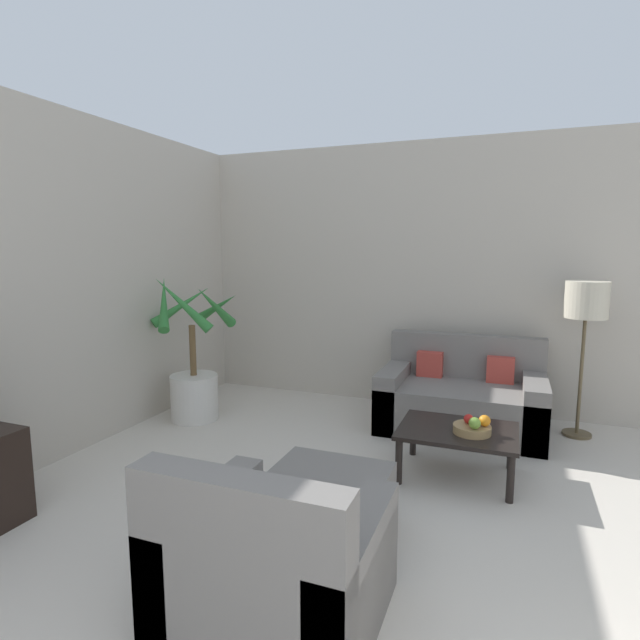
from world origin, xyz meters
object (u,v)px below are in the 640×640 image
at_px(floor_lamp, 586,307).
at_px(apple_red, 469,419).
at_px(apple_green, 475,423).
at_px(sofa_loveseat, 461,399).
at_px(coffee_table, 458,435).
at_px(armchair, 275,566).
at_px(ottoman, 332,497).
at_px(potted_palm, 194,372).
at_px(fruit_bowl, 472,429).
at_px(orange_fruit, 485,421).

relative_size(floor_lamp, apple_red, 19.76).
bearing_deg(apple_red, apple_green, -62.84).
xyz_separation_m(sofa_loveseat, floor_lamp, (0.98, 0.18, 0.87)).
bearing_deg(coffee_table, sofa_loveseat, 93.87).
height_order(armchair, ottoman, armchair).
distance_m(potted_palm, apple_red, 2.59).
xyz_separation_m(fruit_bowl, orange_fruit, (0.08, 0.01, 0.07)).
bearing_deg(coffee_table, armchair, -108.49).
xyz_separation_m(apple_green, armchair, (-0.71, -1.64, -0.18)).
xyz_separation_m(coffee_table, apple_red, (0.07, -0.03, 0.14)).
bearing_deg(ottoman, fruit_bowl, 51.28).
height_order(coffee_table, fruit_bowl, fruit_bowl).
relative_size(sofa_loveseat, floor_lamp, 1.05).
height_order(potted_palm, orange_fruit, potted_palm).
relative_size(potted_palm, orange_fruit, 17.74).
relative_size(coffee_table, apple_green, 10.04).
bearing_deg(fruit_bowl, coffee_table, 153.73).
height_order(coffee_table, armchair, armchair).
bearing_deg(sofa_loveseat, coffee_table, -86.13).
xyz_separation_m(potted_palm, apple_green, (2.61, -0.47, -0.01)).
distance_m(floor_lamp, ottoman, 2.80).
xyz_separation_m(potted_palm, ottoman, (1.87, -1.30, -0.28)).
distance_m(coffee_table, ottoman, 1.14).
height_order(coffee_table, ottoman, ottoman).
height_order(floor_lamp, ottoman, floor_lamp).
relative_size(fruit_bowl, apple_green, 3.18).
bearing_deg(coffee_table, apple_red, -19.69).
distance_m(sofa_loveseat, floor_lamp, 1.32).
bearing_deg(potted_palm, sofa_loveseat, 15.35).
relative_size(fruit_bowl, ottoman, 0.39).
bearing_deg(sofa_loveseat, apple_green, -80.54).
bearing_deg(fruit_bowl, sofa_loveseat, 99.01).
distance_m(floor_lamp, apple_green, 1.68).
bearing_deg(floor_lamp, coffee_table, -127.18).
bearing_deg(apple_red, sofa_loveseat, 97.75).
relative_size(apple_green, ottoman, 0.12).
height_order(apple_green, ottoman, apple_green).
bearing_deg(floor_lamp, apple_green, -120.92).
bearing_deg(apple_green, sofa_loveseat, 99.46).
bearing_deg(apple_red, coffee_table, 160.31).
xyz_separation_m(apple_red, ottoman, (-0.69, -0.92, -0.27)).
bearing_deg(fruit_bowl, floor_lamp, 57.07).
xyz_separation_m(floor_lamp, fruit_bowl, (-0.81, -1.25, -0.76)).
xyz_separation_m(fruit_bowl, ottoman, (-0.72, -0.90, -0.20)).
height_order(sofa_loveseat, apple_green, sofa_loveseat).
relative_size(floor_lamp, fruit_bowl, 5.24).
xyz_separation_m(floor_lamp, apple_red, (-0.84, -1.22, -0.70)).
distance_m(apple_green, armchair, 1.80).
height_order(apple_red, armchair, armchair).
bearing_deg(apple_green, ottoman, -131.74).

